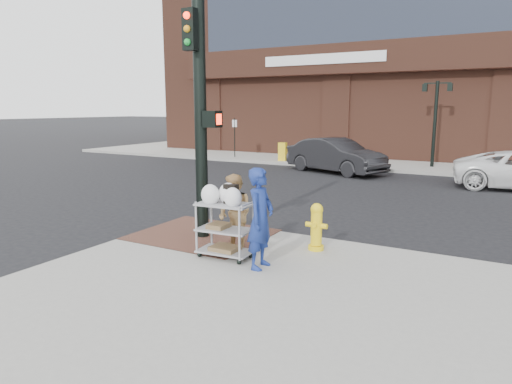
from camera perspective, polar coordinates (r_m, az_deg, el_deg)
The scene contains 12 objects.
ground at distance 9.28m, azimuth -7.00°, elevation -8.02°, with size 220.00×220.00×0.00m, color black.
brick_curb_ramp at distance 10.26m, azimuth -6.76°, elevation -5.27°, with size 2.80×2.40×0.01m, color #523326.
lamp_post at distance 23.30m, azimuth 21.52°, elevation 9.02°, with size 1.32×0.22×4.00m.
parking_sign at distance 26.05m, azimuth -2.68°, elevation 6.80°, with size 0.05×0.05×2.20m, color black.
traffic_signal_pole at distance 9.70m, azimuth -6.95°, elevation 9.82°, with size 0.61×0.51×5.00m.
woman_blue at distance 7.93m, azimuth 0.57°, elevation -3.33°, with size 0.65×0.43×1.78m, color navy.
pedestrian_tan at distance 8.90m, azimuth -2.66°, elevation -2.64°, with size 0.74×0.58×1.52m, color tan.
sedan_dark at distance 21.06m, azimuth 9.91°, elevation 4.51°, with size 1.67×4.79×1.58m, color black.
utility_cart at distance 8.54m, azimuth -3.93°, elevation -4.08°, with size 1.06×0.64×1.41m.
fire_hydrant at distance 9.09m, azimuth 7.56°, elevation -4.25°, with size 0.44×0.31×0.94m.
newsbox_yellow at distance 24.34m, azimuth 3.34°, elevation 5.06°, with size 0.40×0.36×0.96m, color yellow.
newsbox_blue at distance 24.45m, azimuth 6.79°, elevation 4.97°, with size 0.38×0.34×0.90m, color #1B37B5.
Camera 1 is at (5.24, -7.07, 2.94)m, focal length 32.00 mm.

